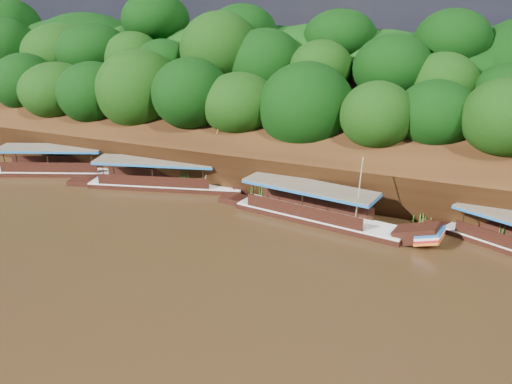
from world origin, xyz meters
TOP-DOWN VIEW (x-y plane):
  - ground at (0.00, 0.00)m, footprint 160.00×160.00m
  - riverbank at (-0.01, 22.73)m, footprint 120.00×30.06m
  - boat_1 at (0.73, 6.96)m, footprint 14.84×4.17m
  - boat_2 at (-13.09, 8.82)m, footprint 15.45×6.12m
  - boat_3 at (-24.07, 8.25)m, footprint 14.04×7.40m
  - reeds at (-3.78, 9.45)m, footprint 47.59×2.18m

SIDE VIEW (x-z plane):
  - ground at x=0.00m, z-range 0.00..0.00m
  - boat_2 at x=-13.09m, z-range -2.31..3.41m
  - boat_1 at x=0.73m, z-range -2.42..3.57m
  - boat_3 at x=-24.07m, z-range -0.94..2.10m
  - reeds at x=-3.78m, z-range -0.20..1.93m
  - riverbank at x=-0.01m, z-range -7.81..11.59m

